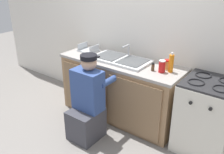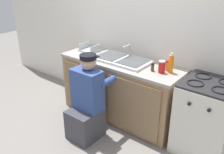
{
  "view_description": "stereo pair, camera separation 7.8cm",
  "coord_description": "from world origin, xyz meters",
  "px_view_note": "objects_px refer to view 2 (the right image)",
  "views": [
    {
      "loc": [
        1.82,
        -2.34,
        2.05
      ],
      "look_at": [
        0.0,
        0.1,
        0.69
      ],
      "focal_mm": 40.0,
      "sensor_mm": 36.0,
      "label": 1
    },
    {
      "loc": [
        1.88,
        -2.29,
        2.05
      ],
      "look_at": [
        0.0,
        0.1,
        0.69
      ],
      "focal_mm": 40.0,
      "sensor_mm": 36.0,
      "label": 2
    }
  ],
  "objects_px": {
    "stove_range": "(205,117)",
    "soap_bottle_orange": "(171,64)",
    "plumber_person": "(87,105)",
    "condiment_jar": "(167,65)",
    "soda_cup_red": "(162,67)",
    "sink_double_basin": "(121,59)",
    "dish_rack_tray": "(89,50)",
    "spice_bottle_pepper": "(153,67)"
  },
  "relations": [
    {
      "from": "stove_range",
      "to": "soap_bottle_orange",
      "type": "xyz_separation_m",
      "value": [
        -0.51,
        0.04,
        0.53
      ]
    },
    {
      "from": "plumber_person",
      "to": "condiment_jar",
      "type": "bearing_deg",
      "value": 47.12
    },
    {
      "from": "stove_range",
      "to": "soap_bottle_orange",
      "type": "height_order",
      "value": "soap_bottle_orange"
    },
    {
      "from": "soap_bottle_orange",
      "to": "soda_cup_red",
      "type": "distance_m",
      "value": 0.11
    },
    {
      "from": "sink_double_basin",
      "to": "dish_rack_tray",
      "type": "distance_m",
      "value": 0.63
    },
    {
      "from": "sink_double_basin",
      "to": "stove_range",
      "type": "height_order",
      "value": "sink_double_basin"
    },
    {
      "from": "condiment_jar",
      "to": "stove_range",
      "type": "bearing_deg",
      "value": -8.36
    },
    {
      "from": "spice_bottle_pepper",
      "to": "dish_rack_tray",
      "type": "bearing_deg",
      "value": 175.04
    },
    {
      "from": "stove_range",
      "to": "dish_rack_tray",
      "type": "xyz_separation_m",
      "value": [
        -1.84,
        0.04,
        0.44
      ]
    },
    {
      "from": "soap_bottle_orange",
      "to": "dish_rack_tray",
      "type": "distance_m",
      "value": 1.34
    },
    {
      "from": "dish_rack_tray",
      "to": "plumber_person",
      "type": "bearing_deg",
      "value": -50.36
    },
    {
      "from": "plumber_person",
      "to": "condiment_jar",
      "type": "height_order",
      "value": "plumber_person"
    },
    {
      "from": "stove_range",
      "to": "plumber_person",
      "type": "relative_size",
      "value": 0.81
    },
    {
      "from": "stove_range",
      "to": "condiment_jar",
      "type": "relative_size",
      "value": 7.03
    },
    {
      "from": "soda_cup_red",
      "to": "sink_double_basin",
      "type": "bearing_deg",
      "value": 176.75
    },
    {
      "from": "plumber_person",
      "to": "dish_rack_tray",
      "type": "xyz_separation_m",
      "value": [
        -0.58,
        0.7,
        0.43
      ]
    },
    {
      "from": "spice_bottle_pepper",
      "to": "condiment_jar",
      "type": "bearing_deg",
      "value": 49.87
    },
    {
      "from": "sink_double_basin",
      "to": "dish_rack_tray",
      "type": "height_order",
      "value": "sink_double_basin"
    },
    {
      "from": "soap_bottle_orange",
      "to": "condiment_jar",
      "type": "bearing_deg",
      "value": 145.67
    },
    {
      "from": "condiment_jar",
      "to": "soda_cup_red",
      "type": "xyz_separation_m",
      "value": [
        -0.01,
        -0.12,
        0.01
      ]
    },
    {
      "from": "plumber_person",
      "to": "condiment_jar",
      "type": "xyz_separation_m",
      "value": [
        0.69,
        0.74,
        0.47
      ]
    },
    {
      "from": "spice_bottle_pepper",
      "to": "soap_bottle_orange",
      "type": "distance_m",
      "value": 0.22
    },
    {
      "from": "soap_bottle_orange",
      "to": "dish_rack_tray",
      "type": "xyz_separation_m",
      "value": [
        -1.34,
        0.01,
        -0.09
      ]
    },
    {
      "from": "condiment_jar",
      "to": "soap_bottle_orange",
      "type": "relative_size",
      "value": 0.51
    },
    {
      "from": "stove_range",
      "to": "soda_cup_red",
      "type": "relative_size",
      "value": 5.92
    },
    {
      "from": "plumber_person",
      "to": "soda_cup_red",
      "type": "bearing_deg",
      "value": 42.55
    },
    {
      "from": "sink_double_basin",
      "to": "condiment_jar",
      "type": "bearing_deg",
      "value": 7.39
    },
    {
      "from": "spice_bottle_pepper",
      "to": "soap_bottle_orange",
      "type": "xyz_separation_m",
      "value": [
        0.19,
        0.09,
        0.06
      ]
    },
    {
      "from": "stove_range",
      "to": "spice_bottle_pepper",
      "type": "bearing_deg",
      "value": -175.34
    },
    {
      "from": "soda_cup_red",
      "to": "soap_bottle_orange",
      "type": "bearing_deg",
      "value": 39.78
    },
    {
      "from": "sink_double_basin",
      "to": "stove_range",
      "type": "relative_size",
      "value": 0.89
    },
    {
      "from": "sink_double_basin",
      "to": "condiment_jar",
      "type": "relative_size",
      "value": 6.25
    },
    {
      "from": "plumber_person",
      "to": "soap_bottle_orange",
      "type": "relative_size",
      "value": 4.42
    },
    {
      "from": "sink_double_basin",
      "to": "dish_rack_tray",
      "type": "xyz_separation_m",
      "value": [
        -0.62,
        0.04,
        0.01
      ]
    },
    {
      "from": "plumber_person",
      "to": "dish_rack_tray",
      "type": "height_order",
      "value": "plumber_person"
    },
    {
      "from": "plumber_person",
      "to": "sink_double_basin",
      "type": "bearing_deg",
      "value": 85.85
    },
    {
      "from": "sink_double_basin",
      "to": "plumber_person",
      "type": "distance_m",
      "value": 0.78
    },
    {
      "from": "spice_bottle_pepper",
      "to": "soda_cup_red",
      "type": "xyz_separation_m",
      "value": [
        0.11,
        0.02,
        0.02
      ]
    },
    {
      "from": "soap_bottle_orange",
      "to": "dish_rack_tray",
      "type": "height_order",
      "value": "soap_bottle_orange"
    },
    {
      "from": "plumber_person",
      "to": "soda_cup_red",
      "type": "xyz_separation_m",
      "value": [
        0.68,
        0.62,
        0.48
      ]
    },
    {
      "from": "dish_rack_tray",
      "to": "soda_cup_red",
      "type": "xyz_separation_m",
      "value": [
        1.25,
        -0.08,
        0.05
      ]
    },
    {
      "from": "sink_double_basin",
      "to": "plumber_person",
      "type": "height_order",
      "value": "plumber_person"
    }
  ]
}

